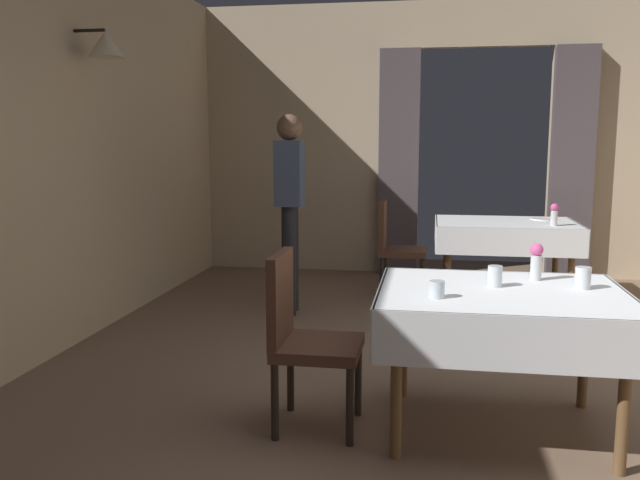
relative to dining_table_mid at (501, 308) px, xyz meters
The scene contains 13 objects.
ground 0.68m from the dining_table_mid, ahead, with size 10.08×10.08×0.00m, color #7A604C.
wall_back 4.29m from the dining_table_mid, 87.41° to the left, with size 6.40×0.27×3.00m.
dining_table_mid is the anchor object (origin of this frame).
dining_table_far 2.99m from the dining_table_mid, 83.68° to the left, with size 1.30×0.99×0.75m.
chair_mid_left 1.03m from the dining_table_mid, behind, with size 0.44×0.44×0.93m.
chair_far_left 3.08m from the dining_table_mid, 103.22° to the left, with size 0.44×0.44×0.93m.
flower_vase_mid 0.40m from the dining_table_mid, 54.16° to the left, with size 0.07×0.07×0.20m.
glass_mid_b 0.42m from the dining_table_mid, 145.73° to the right, with size 0.07×0.07×0.08m, color silver.
glass_mid_c 0.17m from the dining_table_mid, 110.56° to the left, with size 0.08×0.08×0.11m, color silver.
glass_mid_d 0.45m from the dining_table_mid, 13.66° to the left, with size 0.08×0.08×0.11m, color silver.
flower_vase_far 2.82m from the dining_table_mid, 75.27° to the left, with size 0.07×0.07×0.20m.
plate_far_b 3.24m from the dining_table_mid, 77.83° to the left, with size 0.21×0.21×0.01m, color white.
person_waiter_by_doorway 2.70m from the dining_table_mid, 125.66° to the left, with size 0.24×0.37×1.72m.
Camera 1 is at (-0.56, -3.44, 1.51)m, focal length 37.49 mm.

